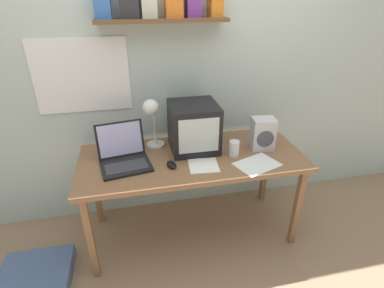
{
  "coord_description": "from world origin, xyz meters",
  "views": [
    {
      "loc": [
        -0.4,
        -1.88,
        1.83
      ],
      "look_at": [
        0.0,
        0.0,
        0.83
      ],
      "focal_mm": 28.0,
      "sensor_mm": 36.0,
      "label": 1
    }
  ],
  "objects_px": {
    "loose_paper_near_laptop": "(257,164)",
    "floor_cushion": "(35,279)",
    "open_notebook": "(203,165)",
    "juice_glass": "(234,149)",
    "space_heater": "(263,134)",
    "computer_mouse": "(172,165)",
    "laptop": "(124,154)",
    "corner_desk": "(192,163)",
    "desk_lamp": "(152,114)",
    "crt_monitor": "(194,127)"
  },
  "relations": [
    {
      "from": "laptop",
      "to": "floor_cushion",
      "type": "bearing_deg",
      "value": -166.47
    },
    {
      "from": "desk_lamp",
      "to": "loose_paper_near_laptop",
      "type": "xyz_separation_m",
      "value": [
        0.69,
        -0.39,
        -0.28
      ]
    },
    {
      "from": "corner_desk",
      "to": "laptop",
      "type": "bearing_deg",
      "value": 178.88
    },
    {
      "from": "space_heater",
      "to": "juice_glass",
      "type": "bearing_deg",
      "value": -158.6
    },
    {
      "from": "juice_glass",
      "to": "loose_paper_near_laptop",
      "type": "bearing_deg",
      "value": -53.34
    },
    {
      "from": "desk_lamp",
      "to": "loose_paper_near_laptop",
      "type": "height_order",
      "value": "desk_lamp"
    },
    {
      "from": "open_notebook",
      "to": "desk_lamp",
      "type": "bearing_deg",
      "value": 133.96
    },
    {
      "from": "crt_monitor",
      "to": "floor_cushion",
      "type": "height_order",
      "value": "crt_monitor"
    },
    {
      "from": "laptop",
      "to": "open_notebook",
      "type": "distance_m",
      "value": 0.57
    },
    {
      "from": "space_heater",
      "to": "loose_paper_near_laptop",
      "type": "relative_size",
      "value": 0.7
    },
    {
      "from": "crt_monitor",
      "to": "computer_mouse",
      "type": "distance_m",
      "value": 0.36
    },
    {
      "from": "juice_glass",
      "to": "computer_mouse",
      "type": "bearing_deg",
      "value": -172.98
    },
    {
      "from": "crt_monitor",
      "to": "computer_mouse",
      "type": "relative_size",
      "value": 3.16
    },
    {
      "from": "laptop",
      "to": "desk_lamp",
      "type": "relative_size",
      "value": 0.95
    },
    {
      "from": "juice_glass",
      "to": "open_notebook",
      "type": "relative_size",
      "value": 0.53
    },
    {
      "from": "space_heater",
      "to": "computer_mouse",
      "type": "xyz_separation_m",
      "value": [
        -0.72,
        -0.12,
        -0.11
      ]
    },
    {
      "from": "laptop",
      "to": "loose_paper_near_laptop",
      "type": "bearing_deg",
      "value": -23.14
    },
    {
      "from": "corner_desk",
      "to": "desk_lamp",
      "type": "relative_size",
      "value": 4.08
    },
    {
      "from": "corner_desk",
      "to": "open_notebook",
      "type": "relative_size",
      "value": 7.44
    },
    {
      "from": "laptop",
      "to": "computer_mouse",
      "type": "xyz_separation_m",
      "value": [
        0.32,
        -0.12,
        -0.05
      ]
    },
    {
      "from": "open_notebook",
      "to": "crt_monitor",
      "type": "bearing_deg",
      "value": 92.26
    },
    {
      "from": "floor_cushion",
      "to": "computer_mouse",
      "type": "bearing_deg",
      "value": 9.3
    },
    {
      "from": "desk_lamp",
      "to": "computer_mouse",
      "type": "distance_m",
      "value": 0.41
    },
    {
      "from": "laptop",
      "to": "corner_desk",
      "type": "bearing_deg",
      "value": -10.44
    },
    {
      "from": "floor_cushion",
      "to": "laptop",
      "type": "bearing_deg",
      "value": 22.86
    },
    {
      "from": "laptop",
      "to": "floor_cushion",
      "type": "distance_m",
      "value": 1.06
    },
    {
      "from": "laptop",
      "to": "computer_mouse",
      "type": "bearing_deg",
      "value": -30.48
    },
    {
      "from": "juice_glass",
      "to": "loose_paper_near_laptop",
      "type": "relative_size",
      "value": 0.33
    },
    {
      "from": "computer_mouse",
      "to": "open_notebook",
      "type": "xyz_separation_m",
      "value": [
        0.22,
        -0.04,
        -0.01
      ]
    },
    {
      "from": "open_notebook",
      "to": "laptop",
      "type": "bearing_deg",
      "value": 163.48
    },
    {
      "from": "loose_paper_near_laptop",
      "to": "desk_lamp",
      "type": "bearing_deg",
      "value": 150.43
    },
    {
      "from": "space_heater",
      "to": "crt_monitor",
      "type": "bearing_deg",
      "value": 173.9
    },
    {
      "from": "open_notebook",
      "to": "floor_cushion",
      "type": "xyz_separation_m",
      "value": [
        -1.22,
        -0.13,
        -0.69
      ]
    },
    {
      "from": "crt_monitor",
      "to": "floor_cushion",
      "type": "bearing_deg",
      "value": -161.31
    },
    {
      "from": "laptop",
      "to": "space_heater",
      "type": "xyz_separation_m",
      "value": [
        1.04,
        0.0,
        0.05
      ]
    },
    {
      "from": "open_notebook",
      "to": "juice_glass",
      "type": "bearing_deg",
      "value": 20.36
    },
    {
      "from": "loose_paper_near_laptop",
      "to": "open_notebook",
      "type": "bearing_deg",
      "value": 170.2
    },
    {
      "from": "corner_desk",
      "to": "space_heater",
      "type": "xyz_separation_m",
      "value": [
        0.55,
        0.01,
        0.18
      ]
    },
    {
      "from": "crt_monitor",
      "to": "juice_glass",
      "type": "height_order",
      "value": "crt_monitor"
    },
    {
      "from": "computer_mouse",
      "to": "floor_cushion",
      "type": "bearing_deg",
      "value": -170.7
    },
    {
      "from": "corner_desk",
      "to": "computer_mouse",
      "type": "bearing_deg",
      "value": -146.09
    },
    {
      "from": "space_heater",
      "to": "laptop",
      "type": "bearing_deg",
      "value": -173.48
    },
    {
      "from": "loose_paper_near_laptop",
      "to": "open_notebook",
      "type": "relative_size",
      "value": 1.59
    },
    {
      "from": "desk_lamp",
      "to": "computer_mouse",
      "type": "relative_size",
      "value": 3.5
    },
    {
      "from": "crt_monitor",
      "to": "floor_cushion",
      "type": "distance_m",
      "value": 1.54
    },
    {
      "from": "crt_monitor",
      "to": "open_notebook",
      "type": "bearing_deg",
      "value": -87.43
    },
    {
      "from": "corner_desk",
      "to": "computer_mouse",
      "type": "xyz_separation_m",
      "value": [
        -0.17,
        -0.11,
        0.08
      ]
    },
    {
      "from": "loose_paper_near_laptop",
      "to": "floor_cushion",
      "type": "relative_size",
      "value": 0.74
    },
    {
      "from": "corner_desk",
      "to": "space_heater",
      "type": "relative_size",
      "value": 6.69
    },
    {
      "from": "juice_glass",
      "to": "floor_cushion",
      "type": "bearing_deg",
      "value": -171.43
    }
  ]
}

